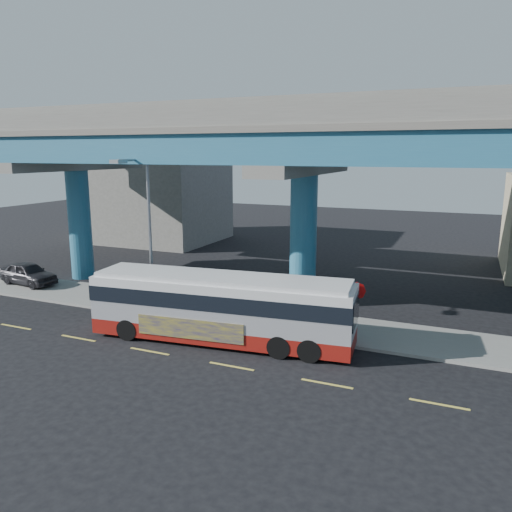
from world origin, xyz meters
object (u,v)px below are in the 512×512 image
at_px(street_lamp, 142,214).
at_px(stop_sign, 356,298).
at_px(parked_car, 28,273).
at_px(transit_bus, 222,306).

bearing_deg(street_lamp, stop_sign, 3.99).
xyz_separation_m(street_lamp, stop_sign, (10.84, 0.76, -3.34)).
relative_size(parked_car, stop_sign, 1.60).
bearing_deg(parked_car, stop_sign, -87.38).
height_order(street_lamp, stop_sign, street_lamp).
distance_m(transit_bus, stop_sign, 6.11).
xyz_separation_m(transit_bus, parked_car, (-15.94, 3.66, -0.84)).
bearing_deg(transit_bus, stop_sign, 14.29).
height_order(parked_car, stop_sign, stop_sign).
distance_m(transit_bus, street_lamp, 6.51).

